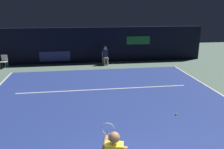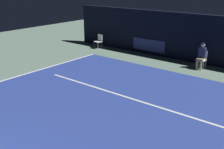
# 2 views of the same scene
# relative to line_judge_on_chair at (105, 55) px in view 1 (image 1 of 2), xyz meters

# --- Properties ---
(ground_plane) EXTENTS (33.19, 33.19, 0.00)m
(ground_plane) POSITION_rel_line_judge_on_chair_xyz_m (-0.71, -7.44, -0.69)
(ground_plane) COLOR slate
(court_surface) EXTENTS (11.00, 12.18, 0.01)m
(court_surface) POSITION_rel_line_judge_on_chair_xyz_m (-0.71, -7.44, -0.68)
(court_surface) COLOR navy
(court_surface) RESTS_ON ground
(line_service) EXTENTS (8.58, 0.10, 0.01)m
(line_service) POSITION_rel_line_judge_on_chair_xyz_m (-0.71, -5.31, -0.67)
(line_service) COLOR white
(line_service) RESTS_ON court_surface
(back_wall) EXTENTS (16.65, 0.33, 2.60)m
(back_wall) POSITION_rel_line_judge_on_chair_xyz_m (-0.71, 0.99, 0.61)
(back_wall) COLOR black
(back_wall) RESTS_ON ground
(line_judge_on_chair) EXTENTS (0.45, 0.54, 1.32)m
(line_judge_on_chair) POSITION_rel_line_judge_on_chair_xyz_m (0.00, 0.00, 0.00)
(line_judge_on_chair) COLOR white
(line_judge_on_chair) RESTS_ON ground
(courtside_chair_near) EXTENTS (0.49, 0.47, 0.88)m
(courtside_chair_near) POSITION_rel_line_judge_on_chair_xyz_m (-6.97, 0.09, -0.18)
(courtside_chair_near) COLOR white
(courtside_chair_near) RESTS_ON ground
(tennis_ball) EXTENTS (0.07, 0.07, 0.07)m
(tennis_ball) POSITION_rel_line_judge_on_chair_xyz_m (1.72, -8.63, -0.64)
(tennis_ball) COLOR #CCE033
(tennis_ball) RESTS_ON court_surface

